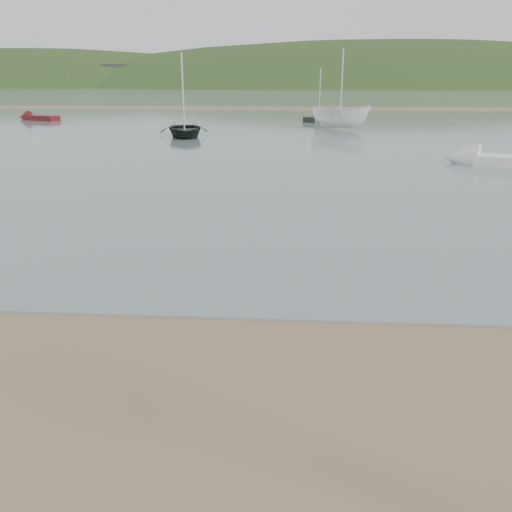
# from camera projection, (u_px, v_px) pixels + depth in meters

# --- Properties ---
(ground) EXTENTS (560.00, 560.00, 0.00)m
(ground) POSITION_uv_depth(u_px,v_px,m) (94.00, 461.00, 6.40)
(ground) COLOR #7E6749
(ground) RESTS_ON ground
(water) EXTENTS (560.00, 256.00, 0.04)m
(water) POSITION_uv_depth(u_px,v_px,m) (286.00, 94.00, 131.25)
(water) COLOR slate
(water) RESTS_ON ground
(sandbar) EXTENTS (560.00, 7.00, 0.07)m
(sandbar) POSITION_uv_depth(u_px,v_px,m) (278.00, 108.00, 72.58)
(sandbar) COLOR #7E6749
(sandbar) RESTS_ON water
(hill_ridge) EXTENTS (620.00, 180.00, 80.00)m
(hill_ridge) POSITION_uv_depth(u_px,v_px,m) (332.00, 133.00, 233.71)
(hill_ridge) COLOR #233B18
(hill_ridge) RESTS_ON ground
(far_cottages) EXTENTS (294.40, 6.30, 8.00)m
(far_cottages) POSITION_uv_depth(u_px,v_px,m) (298.00, 76.00, 190.32)
(far_cottages) COLOR silver
(far_cottages) RESTS_ON ground
(boat_dark) EXTENTS (3.77, 1.83, 5.08)m
(boat_dark) POSITION_uv_depth(u_px,v_px,m) (183.00, 101.00, 38.73)
(boat_dark) COLOR black
(boat_dark) RESTS_ON water
(boat_white) EXTENTS (2.71, 2.69, 5.20)m
(boat_white) POSITION_uv_depth(u_px,v_px,m) (341.00, 97.00, 43.88)
(boat_white) COLOR white
(boat_white) RESTS_ON water
(sailboat_white_near) EXTENTS (6.64, 4.04, 6.52)m
(sailboat_white_near) POSITION_uv_depth(u_px,v_px,m) (492.00, 160.00, 27.02)
(sailboat_white_near) COLOR white
(sailboat_white_near) RESTS_ON ground
(sailboat_dark_mid) EXTENTS (3.81, 5.18, 5.30)m
(sailboat_dark_mid) POSITION_uv_depth(u_px,v_px,m) (325.00, 118.00, 53.69)
(sailboat_dark_mid) COLOR black
(sailboat_dark_mid) RESTS_ON ground
(dinghy_red_far) EXTENTS (5.24, 3.27, 1.26)m
(dinghy_red_far) POSITION_uv_depth(u_px,v_px,m) (33.00, 117.00, 54.20)
(dinghy_red_far) COLOR #511213
(dinghy_red_far) RESTS_ON ground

